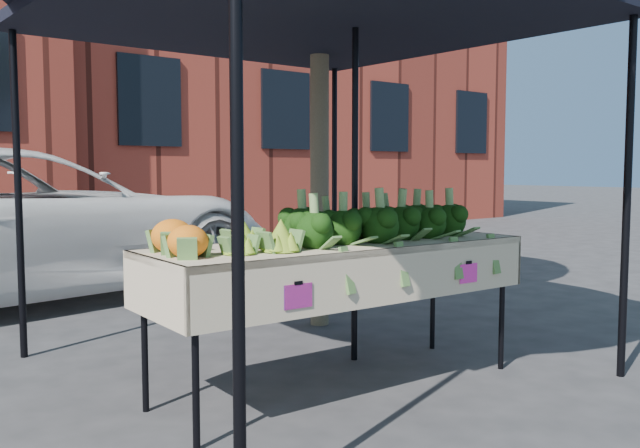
{
  "coord_description": "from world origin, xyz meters",
  "views": [
    {
      "loc": [
        -2.76,
        -2.94,
        1.35
      ],
      "look_at": [
        -0.13,
        0.35,
        1.0
      ],
      "focal_mm": 37.9,
      "sensor_mm": 36.0,
      "label": 1
    }
  ],
  "objects": [
    {
      "name": "ground",
      "position": [
        0.0,
        0.0,
        0.0
      ],
      "size": [
        90.0,
        90.0,
        0.0
      ],
      "primitive_type": "plane",
      "color": "#2B2B2D"
    },
    {
      "name": "vehicle",
      "position": [
        -0.87,
        4.41,
        2.8
      ],
      "size": [
        1.93,
        2.79,
        5.59
      ],
      "primitive_type": "imported",
      "rotation": [
        0.0,
        0.0,
        1.72
      ],
      "color": "white",
      "rests_on": "ground"
    },
    {
      "name": "table",
      "position": [
        -0.13,
        0.15,
        0.45
      ],
      "size": [
        2.44,
        0.91,
        0.9
      ],
      "color": "beige",
      "rests_on": "ground"
    },
    {
      "name": "broccoli_heap",
      "position": [
        0.15,
        0.17,
        1.04
      ],
      "size": [
        1.39,
        0.59,
        0.29
      ],
      "primitive_type": "ellipsoid",
      "color": "black",
      "rests_on": "table"
    },
    {
      "name": "cauliflower_pair",
      "position": [
        -1.16,
        0.21,
        1.0
      ],
      "size": [
        0.25,
        0.45,
        0.2
      ],
      "primitive_type": "ellipsoid",
      "color": "orange",
      "rests_on": "table"
    },
    {
      "name": "street_tree",
      "position": [
        0.85,
        1.56,
        2.3
      ],
      "size": [
        2.33,
        2.33,
        4.6
      ],
      "primitive_type": null,
      "color": "#1E4C14",
      "rests_on": "ground"
    },
    {
      "name": "romanesco_cluster",
      "position": [
        -0.79,
        0.13,
        1.01
      ],
      "size": [
        0.45,
        0.49,
        0.22
      ],
      "primitive_type": "ellipsoid",
      "color": "#A0B92B",
      "rests_on": "table"
    },
    {
      "name": "building_right",
      "position": [
        7.0,
        12.5,
        4.25
      ],
      "size": [
        12.0,
        8.0,
        8.5
      ],
      "primitive_type": "cube",
      "color": "maroon",
      "rests_on": "ground"
    },
    {
      "name": "canopy",
      "position": [
        0.0,
        0.63,
        1.37
      ],
      "size": [
        3.16,
        3.16,
        2.74
      ],
      "primitive_type": null,
      "color": "black",
      "rests_on": "ground"
    }
  ]
}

